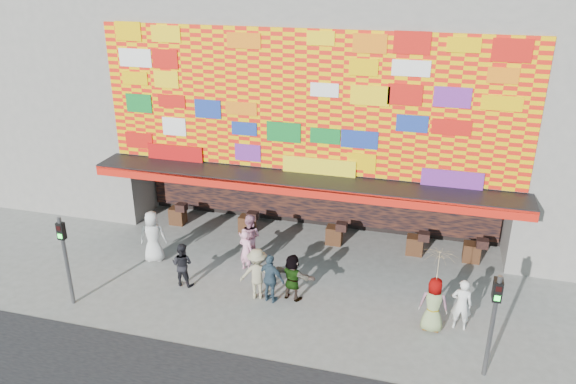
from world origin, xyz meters
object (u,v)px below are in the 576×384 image
object	(u,v)px
signal_right	(494,315)
ped_a	(153,236)
ped_e	(271,279)
ped_g	(433,305)
ped_d	(257,274)
ped_f	(292,277)
ped_i	(250,237)
signal_left	(65,251)
ped_h	(461,304)
parasol	(438,265)
ped_c	(182,264)
ped_b	(246,251)

from	to	relation	value
signal_right	ped_a	distance (m)	11.65
ped_e	ped_g	bearing A→B (deg)	-166.81
ped_d	ped_e	distance (m)	0.49
ped_e	ped_f	world-z (taller)	ped_e
ped_d	ped_f	xyz separation A→B (m)	(1.10, 0.22, -0.08)
signal_right	ped_e	distance (m)	6.71
ped_e	ped_i	xyz separation A→B (m)	(-1.51, 2.36, 0.06)
signal_left	ped_i	size ratio (longest dim) A/B	1.70
ped_d	ped_h	xyz separation A→B (m)	(6.23, 0.03, -0.04)
ped_g	parasol	distance (m)	1.31
ped_i	ped_c	bearing A→B (deg)	57.44
ped_f	ped_h	bearing A→B (deg)	-167.26
ped_f	ped_g	world-z (taller)	ped_g
ped_e	ped_f	distance (m)	0.70
ped_b	parasol	xyz separation A→B (m)	(6.35, -1.77, 1.40)
ped_a	parasol	world-z (taller)	parasol
ped_a	ped_h	size ratio (longest dim) A/B	1.16
ped_f	parasol	xyz separation A→B (m)	(4.35, -0.48, 1.38)
ped_b	parasol	bearing A→B (deg)	-173.56
signal_right	ped_i	bearing A→B (deg)	152.49
ped_b	ped_i	distance (m)	0.76
parasol	ped_d	bearing A→B (deg)	177.30
signal_right	ped_b	distance (m)	8.55
ped_b	ped_e	bearing A→B (deg)	152.59
ped_b	parasol	world-z (taller)	parasol
ped_i	parasol	xyz separation A→B (m)	(6.48, -2.51, 1.29)
ped_g	signal_right	bearing A→B (deg)	133.12
ped_g	parasol	size ratio (longest dim) A/B	0.91
ped_c	ped_h	size ratio (longest dim) A/B	0.92
parasol	ped_b	bearing A→B (deg)	164.46
ped_d	ped_f	distance (m)	1.12
signal_left	signal_right	xyz separation A→B (m)	(12.40, 0.00, 0.00)
signal_left	ped_b	xyz separation A→B (m)	(4.62, 3.37, -1.10)
ped_c	ped_f	bearing A→B (deg)	-174.24
ped_b	ped_d	world-z (taller)	ped_d
signal_right	ped_g	distance (m)	2.37
ped_e	ped_g	world-z (taller)	ped_g
ped_c	ped_d	world-z (taller)	ped_d
ped_e	ped_i	size ratio (longest dim) A/B	0.93
ped_a	signal_right	bearing A→B (deg)	145.87
ped_a	ped_c	world-z (taller)	ped_a
ped_i	ped_b	bearing A→B (deg)	102.98
signal_left	signal_right	world-z (taller)	same
parasol	signal_left	bearing A→B (deg)	-171.67
ped_c	ped_d	size ratio (longest dim) A/B	0.88
ped_g	ped_e	bearing A→B (deg)	-0.21
ped_c	ped_i	distance (m)	2.71
ped_c	ped_e	world-z (taller)	ped_e
ped_b	ped_d	xyz separation A→B (m)	(0.91, -1.51, 0.10)
signal_left	signal_right	bearing A→B (deg)	0.00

